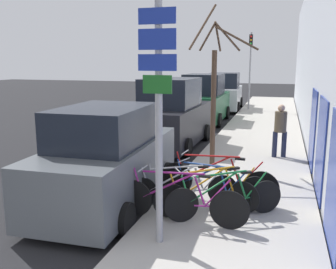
{
  "coord_description": "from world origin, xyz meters",
  "views": [
    {
      "loc": [
        3.41,
        -1.32,
        3.01
      ],
      "look_at": [
        0.66,
        7.61,
        1.17
      ],
      "focal_mm": 40.0,
      "sensor_mm": 36.0,
      "label": 1
    }
  ],
  "objects_px": {
    "signpost": "(159,113)",
    "bicycle_2": "(213,193)",
    "bicycle_3": "(183,188)",
    "traffic_light": "(250,61)",
    "parked_car_0": "(107,160)",
    "parked_car_2": "(204,101)",
    "bicycle_0": "(180,201)",
    "street_tree": "(214,92)",
    "bicycle_1": "(225,198)",
    "pedestrian_near": "(280,127)",
    "bicycle_4": "(209,187)",
    "parked_car_3": "(224,93)",
    "parked_car_1": "(172,116)",
    "bicycle_5": "(217,180)"
  },
  "relations": [
    {
      "from": "signpost",
      "to": "bicycle_0",
      "type": "height_order",
      "value": "signpost"
    },
    {
      "from": "bicycle_3",
      "to": "traffic_light",
      "type": "xyz_separation_m",
      "value": [
        -0.15,
        15.94,
        2.52
      ]
    },
    {
      "from": "bicycle_4",
      "to": "parked_car_0",
      "type": "bearing_deg",
      "value": 113.91
    },
    {
      "from": "parked_car_0",
      "to": "traffic_light",
      "type": "height_order",
      "value": "traffic_light"
    },
    {
      "from": "pedestrian_near",
      "to": "bicycle_4",
      "type": "bearing_deg",
      "value": -120.89
    },
    {
      "from": "signpost",
      "to": "parked_car_1",
      "type": "bearing_deg",
      "value": 104.99
    },
    {
      "from": "bicycle_2",
      "to": "parked_car_2",
      "type": "bearing_deg",
      "value": -19.86
    },
    {
      "from": "bicycle_0",
      "to": "pedestrian_near",
      "type": "bearing_deg",
      "value": -15.25
    },
    {
      "from": "bicycle_0",
      "to": "bicycle_5",
      "type": "relative_size",
      "value": 0.98
    },
    {
      "from": "bicycle_3",
      "to": "street_tree",
      "type": "distance_m",
      "value": 3.63
    },
    {
      "from": "parked_car_2",
      "to": "pedestrian_near",
      "type": "bearing_deg",
      "value": -61.38
    },
    {
      "from": "parked_car_0",
      "to": "parked_car_2",
      "type": "height_order",
      "value": "parked_car_2"
    },
    {
      "from": "bicycle_0",
      "to": "parked_car_2",
      "type": "height_order",
      "value": "parked_car_2"
    },
    {
      "from": "parked_car_1",
      "to": "parked_car_0",
      "type": "bearing_deg",
      "value": -86.23
    },
    {
      "from": "bicycle_1",
      "to": "street_tree",
      "type": "relative_size",
      "value": 0.46
    },
    {
      "from": "signpost",
      "to": "parked_car_0",
      "type": "distance_m",
      "value": 2.65
    },
    {
      "from": "bicycle_1",
      "to": "parked_car_2",
      "type": "height_order",
      "value": "parked_car_2"
    },
    {
      "from": "signpost",
      "to": "bicycle_5",
      "type": "xyz_separation_m",
      "value": [
        0.57,
        2.15,
        -1.69
      ]
    },
    {
      "from": "street_tree",
      "to": "traffic_light",
      "type": "height_order",
      "value": "traffic_light"
    },
    {
      "from": "signpost",
      "to": "bicycle_1",
      "type": "height_order",
      "value": "signpost"
    },
    {
      "from": "parked_car_2",
      "to": "parked_car_3",
      "type": "xyz_separation_m",
      "value": [
        0.21,
        5.16,
        -0.03
      ]
    },
    {
      "from": "bicycle_1",
      "to": "bicycle_4",
      "type": "xyz_separation_m",
      "value": [
        -0.4,
        0.56,
        -0.01
      ]
    },
    {
      "from": "signpost",
      "to": "bicycle_0",
      "type": "distance_m",
      "value": 1.88
    },
    {
      "from": "parked_car_0",
      "to": "bicycle_1",
      "type": "bearing_deg",
      "value": -9.44
    },
    {
      "from": "street_tree",
      "to": "traffic_light",
      "type": "xyz_separation_m",
      "value": [
        -0.17,
        12.71,
        0.86
      ]
    },
    {
      "from": "bicycle_4",
      "to": "parked_car_3",
      "type": "xyz_separation_m",
      "value": [
        -2.2,
        16.25,
        0.53
      ]
    },
    {
      "from": "bicycle_3",
      "to": "pedestrian_near",
      "type": "bearing_deg",
      "value": -43.48
    },
    {
      "from": "bicycle_0",
      "to": "bicycle_4",
      "type": "relative_size",
      "value": 1.21
    },
    {
      "from": "bicycle_0",
      "to": "parked_car_0",
      "type": "bearing_deg",
      "value": 68.11
    },
    {
      "from": "parked_car_0",
      "to": "parked_car_2",
      "type": "bearing_deg",
      "value": 89.38
    },
    {
      "from": "parked_car_0",
      "to": "parked_car_1",
      "type": "relative_size",
      "value": 1.0
    },
    {
      "from": "bicycle_2",
      "to": "parked_car_3",
      "type": "distance_m",
      "value": 16.81
    },
    {
      "from": "signpost",
      "to": "bicycle_2",
      "type": "distance_m",
      "value": 2.32
    },
    {
      "from": "bicycle_1",
      "to": "parked_car_1",
      "type": "relative_size",
      "value": 0.45
    },
    {
      "from": "signpost",
      "to": "parked_car_3",
      "type": "relative_size",
      "value": 0.79
    },
    {
      "from": "bicycle_3",
      "to": "pedestrian_near",
      "type": "relative_size",
      "value": 1.3
    },
    {
      "from": "parked_car_3",
      "to": "bicycle_5",
      "type": "bearing_deg",
      "value": -84.59
    },
    {
      "from": "bicycle_0",
      "to": "signpost",
      "type": "bearing_deg",
      "value": 173.13
    },
    {
      "from": "bicycle_0",
      "to": "parked_car_2",
      "type": "bearing_deg",
      "value": 11.25
    },
    {
      "from": "parked_car_0",
      "to": "traffic_light",
      "type": "distance_m",
      "value": 16.14
    },
    {
      "from": "signpost",
      "to": "parked_car_0",
      "type": "xyz_separation_m",
      "value": [
        -1.68,
        1.6,
        -1.29
      ]
    },
    {
      "from": "bicycle_1",
      "to": "parked_car_0",
      "type": "bearing_deg",
      "value": 51.15
    },
    {
      "from": "bicycle_2",
      "to": "street_tree",
      "type": "bearing_deg",
      "value": -22.04
    },
    {
      "from": "signpost",
      "to": "bicycle_0",
      "type": "bearing_deg",
      "value": 81.59
    },
    {
      "from": "parked_car_2",
      "to": "pedestrian_near",
      "type": "distance_m",
      "value": 7.65
    },
    {
      "from": "traffic_light",
      "to": "bicycle_0",
      "type": "bearing_deg",
      "value": -88.95
    },
    {
      "from": "bicycle_2",
      "to": "traffic_light",
      "type": "height_order",
      "value": "traffic_light"
    },
    {
      "from": "bicycle_5",
      "to": "parked_car_0",
      "type": "xyz_separation_m",
      "value": [
        -2.25,
        -0.55,
        0.4
      ]
    },
    {
      "from": "signpost",
      "to": "bicycle_2",
      "type": "bearing_deg",
      "value": 67.16
    },
    {
      "from": "street_tree",
      "to": "signpost",
      "type": "bearing_deg",
      "value": -89.83
    }
  ]
}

